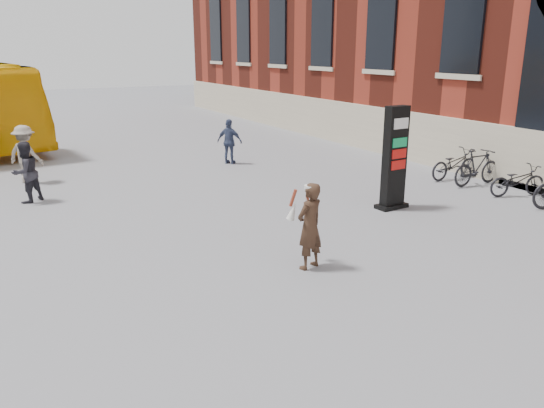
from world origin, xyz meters
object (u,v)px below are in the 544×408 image
pedestrian_c (230,142)px  info_pylon (395,158)px  pedestrian_a (26,172)px  bike_5 (477,167)px  woman (309,225)px  bike_4 (518,181)px  bike_6 (454,164)px  pedestrian_b (26,154)px

pedestrian_c → info_pylon: bearing=149.3°
info_pylon → pedestrian_a: bearing=144.3°
pedestrian_a → bike_5: (12.21, -4.63, -0.27)m
woman → bike_4: size_ratio=0.98×
pedestrian_a → bike_5: pedestrian_a is taller
bike_6 → pedestrian_c: bearing=44.0°
pedestrian_b → bike_4: pedestrian_b is taller
info_pylon → bike_6: info_pylon is taller
pedestrian_b → bike_6: 13.47m
pedestrian_a → info_pylon: bearing=113.0°
pedestrian_a → pedestrian_c: (6.91, 1.91, -0.02)m
woman → bike_5: (7.96, 2.89, -0.30)m
pedestrian_a → bike_6: (12.21, -3.73, -0.34)m
pedestrian_a → pedestrian_c: size_ratio=1.03×
info_pylon → bike_6: bearing=17.7°
bike_6 → bike_5: bearing=-179.2°
pedestrian_c → woman: bearing=122.5°
pedestrian_a → woman: bearing=84.7°
info_pylon → bike_4: bearing=-15.3°
pedestrian_a → pedestrian_b: size_ratio=0.93×
info_pylon → pedestrian_c: (-1.40, 7.15, -0.52)m
info_pylon → bike_4: size_ratio=1.56×
woman → pedestrian_a: (-4.24, 7.52, -0.03)m
woman → pedestrian_c: 9.80m
bike_4 → info_pylon: bearing=94.8°
pedestrian_a → bike_4: size_ratio=0.97×
pedestrian_c → bike_4: 9.57m
pedestrian_b → info_pylon: bearing=-178.9°
woman → bike_6: size_ratio=0.90×
info_pylon → pedestrian_c: info_pylon is taller
bike_5 → pedestrian_b: bearing=60.9°
pedestrian_c → pedestrian_b: bearing=44.2°
pedestrian_a → pedestrian_c: 7.17m
info_pylon → pedestrian_c: bearing=97.6°
bike_4 → bike_6: 2.33m
pedestrian_b → pedestrian_a: bearing=129.3°
pedestrian_c → pedestrian_a: bearing=63.7°
bike_4 → bike_5: (0.00, 1.43, 0.11)m
info_pylon → woman: bearing=-154.2°
woman → pedestrian_b: size_ratio=0.94×
bike_6 → pedestrian_a: bearing=73.8°
pedestrian_b → bike_4: size_ratio=1.05×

